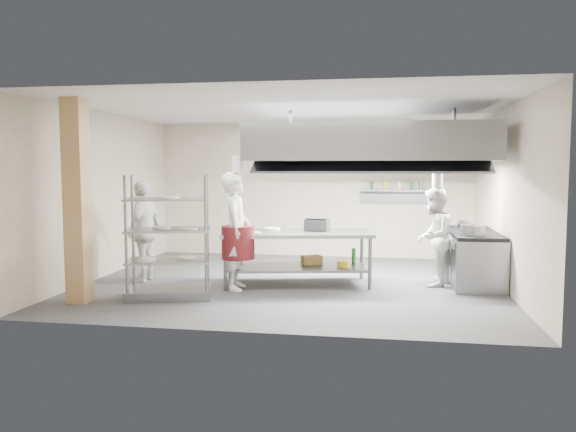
% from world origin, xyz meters
% --- Properties ---
extents(floor, '(7.00, 7.00, 0.00)m').
position_xyz_m(floor, '(0.00, 0.00, 0.00)').
color(floor, '#38383B').
rests_on(floor, ground).
extents(ceiling, '(7.00, 7.00, 0.00)m').
position_xyz_m(ceiling, '(0.00, 0.00, 3.00)').
color(ceiling, silver).
rests_on(ceiling, wall_back).
extents(wall_back, '(7.00, 0.00, 7.00)m').
position_xyz_m(wall_back, '(0.00, 3.00, 1.50)').
color(wall_back, tan).
rests_on(wall_back, ground).
extents(wall_left, '(0.00, 6.00, 6.00)m').
position_xyz_m(wall_left, '(-3.50, 0.00, 1.50)').
color(wall_left, tan).
rests_on(wall_left, ground).
extents(wall_right, '(0.00, 6.00, 6.00)m').
position_xyz_m(wall_right, '(3.50, 0.00, 1.50)').
color(wall_right, tan).
rests_on(wall_right, ground).
extents(column, '(0.30, 0.30, 3.00)m').
position_xyz_m(column, '(-2.90, -1.90, 1.50)').
color(column, tan).
rests_on(column, floor).
extents(exhaust_hood, '(4.00, 2.50, 0.60)m').
position_xyz_m(exhaust_hood, '(1.30, 0.40, 2.40)').
color(exhaust_hood, gray).
rests_on(exhaust_hood, ceiling).
extents(hood_strip_a, '(1.60, 0.12, 0.04)m').
position_xyz_m(hood_strip_a, '(0.40, 0.40, 2.08)').
color(hood_strip_a, white).
rests_on(hood_strip_a, exhaust_hood).
extents(hood_strip_b, '(1.60, 0.12, 0.04)m').
position_xyz_m(hood_strip_b, '(2.20, 0.40, 2.08)').
color(hood_strip_b, white).
rests_on(hood_strip_b, exhaust_hood).
extents(wall_shelf, '(1.50, 0.28, 0.04)m').
position_xyz_m(wall_shelf, '(1.80, 2.84, 1.50)').
color(wall_shelf, gray).
rests_on(wall_shelf, wall_back).
extents(island, '(2.67, 1.50, 0.91)m').
position_xyz_m(island, '(0.10, -0.14, 0.46)').
color(island, gray).
rests_on(island, floor).
extents(island_worktop, '(2.67, 1.50, 0.06)m').
position_xyz_m(island_worktop, '(0.10, -0.14, 0.88)').
color(island_worktop, gray).
rests_on(island_worktop, island).
extents(island_undershelf, '(2.45, 1.36, 0.04)m').
position_xyz_m(island_undershelf, '(0.10, -0.14, 0.30)').
color(island_undershelf, slate).
rests_on(island_undershelf, island).
extents(pass_rack, '(1.41, 1.05, 1.88)m').
position_xyz_m(pass_rack, '(-1.70, -1.40, 0.94)').
color(pass_rack, slate).
rests_on(pass_rack, floor).
extents(cooking_range, '(0.80, 2.00, 0.84)m').
position_xyz_m(cooking_range, '(3.08, 0.50, 0.42)').
color(cooking_range, gray).
rests_on(cooking_range, floor).
extents(range_top, '(0.78, 1.96, 0.06)m').
position_xyz_m(range_top, '(3.08, 0.50, 0.87)').
color(range_top, black).
rests_on(range_top, cooking_range).
extents(chef_head, '(0.55, 0.76, 1.92)m').
position_xyz_m(chef_head, '(-0.83, -0.67, 0.96)').
color(chef_head, white).
rests_on(chef_head, floor).
extents(chef_line, '(0.86, 0.97, 1.65)m').
position_xyz_m(chef_line, '(2.39, 0.16, 0.83)').
color(chef_line, white).
rests_on(chef_line, floor).
extents(chef_plating, '(0.49, 1.06, 1.77)m').
position_xyz_m(chef_plating, '(-2.60, -0.25, 0.89)').
color(chef_plating, white).
rests_on(chef_plating, floor).
extents(griddle, '(0.43, 0.36, 0.19)m').
position_xyz_m(griddle, '(0.42, 0.07, 1.01)').
color(griddle, slate).
rests_on(griddle, island_worktop).
extents(wicker_basket, '(0.40, 0.34, 0.15)m').
position_xyz_m(wicker_basket, '(0.33, 0.08, 0.39)').
color(wicker_basket, olive).
rests_on(wicker_basket, island_undershelf).
extents(stockpot, '(0.26, 0.26, 0.18)m').
position_xyz_m(stockpot, '(2.91, -0.13, 0.99)').
color(stockpot, gray).
rests_on(stockpot, range_top).
extents(plate_stack, '(0.28, 0.28, 0.05)m').
position_xyz_m(plate_stack, '(-1.70, -1.40, 0.60)').
color(plate_stack, white).
rests_on(plate_stack, pass_rack).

